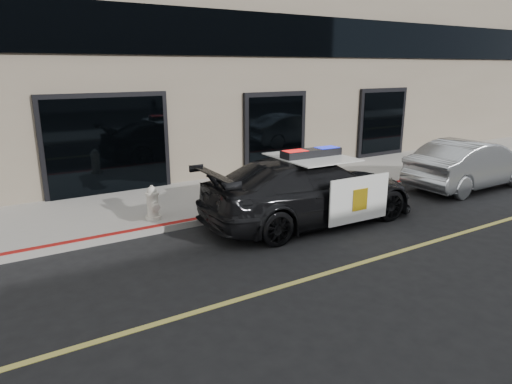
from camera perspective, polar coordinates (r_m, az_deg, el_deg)
ground at (r=7.77m, az=3.42°, el=-11.70°), size 120.00×120.00×0.00m
sidewalk_n at (r=12.11m, az=-10.95°, el=-1.50°), size 60.00×3.50×0.15m
police_car at (r=10.69m, az=6.80°, el=0.32°), size 2.59×5.41×1.73m
silver_sedan at (r=15.08m, az=25.30°, el=3.18°), size 1.63×4.45×1.46m
fire_hydrant at (r=10.67m, az=-12.78°, el=-1.41°), size 0.36×0.50×0.79m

